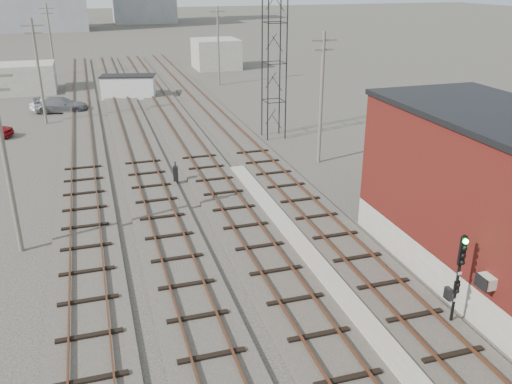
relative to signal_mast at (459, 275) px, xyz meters
name	(u,v)px	position (x,y,z in m)	size (l,w,h in m)	color
ground	(163,85)	(-3.70, 51.24, -2.20)	(320.00, 320.00, 0.00)	#282621
track_right	(226,126)	(-1.20, 30.24, -2.10)	(3.20, 90.00, 0.39)	#332D28
track_mid_right	(180,130)	(-5.20, 30.24, -2.10)	(3.20, 90.00, 0.39)	#332D28
track_mid_left	(132,134)	(-9.20, 30.24, -2.10)	(3.20, 90.00, 0.39)	#332D28
track_left	(82,138)	(-13.20, 30.24, -2.10)	(3.20, 90.00, 0.39)	#332D28
platform_curb	(319,268)	(-3.20, 5.24, -2.07)	(0.90, 28.00, 0.26)	gray
brick_building	(491,195)	(3.80, 3.24, 1.43)	(6.54, 12.20, 7.22)	gray
lattice_tower	(274,43)	(1.80, 26.24, 5.30)	(1.60, 1.60, 15.00)	black
utility_pole_left_a	(5,157)	(-16.20, 11.24, 2.60)	(1.80, 0.24, 9.00)	#595147
utility_pole_left_b	(38,69)	(-16.20, 36.24, 2.60)	(1.80, 0.24, 9.00)	#595147
utility_pole_left_c	(50,38)	(-16.20, 61.24, 2.60)	(1.80, 0.24, 9.00)	#595147
utility_pole_right_a	(321,95)	(2.80, 19.24, 2.60)	(1.80, 0.24, 9.00)	#595147
utility_pole_right_b	(218,44)	(2.80, 49.24, 2.60)	(1.80, 0.24, 9.00)	#595147
shed_left	(17,79)	(-19.70, 51.24, -0.60)	(8.00, 5.00, 3.20)	gray
shed_right	(216,54)	(5.30, 61.24, -0.20)	(6.00, 6.00, 4.00)	gray
signal_mast	(459,275)	(0.00, 0.00, 0.00)	(0.40, 0.41, 3.80)	gray
switch_stand	(176,174)	(-7.57, 18.01, -1.55)	(0.36, 0.36, 1.37)	black
site_trailer	(128,86)	(-8.15, 45.16, -0.99)	(6.11, 3.70, 2.40)	silver
car_silver	(51,105)	(-15.95, 41.15, -1.58)	(1.31, 3.75, 1.24)	#A5A7AD
car_grey	(61,105)	(-14.95, 40.29, -1.48)	(2.02, 4.97, 1.44)	slate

